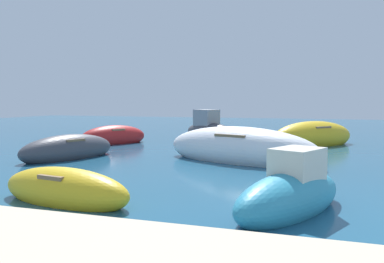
# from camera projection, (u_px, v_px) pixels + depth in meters

# --- Properties ---
(moored_boat_0) EXTENTS (4.30, 4.43, 1.45)m
(moored_boat_0) POSITION_uv_depth(u_px,v_px,m) (313.00, 137.00, 18.07)
(moored_boat_0) COLOR gold
(moored_boat_0) RESTS_ON ground
(moored_boat_3) EXTENTS (2.84, 3.56, 1.14)m
(moored_boat_3) POSITION_uv_depth(u_px,v_px,m) (114.00, 137.00, 18.87)
(moored_boat_3) COLOR #B21E1E
(moored_boat_3) RESTS_ON ground
(moored_boat_4) EXTENTS (5.92, 3.48, 1.53)m
(moored_boat_4) POSITION_uv_depth(u_px,v_px,m) (240.00, 149.00, 13.28)
(moored_boat_4) COLOR white
(moored_boat_4) RESTS_ON ground
(moored_boat_6) EXTENTS (2.41, 3.93, 1.11)m
(moored_boat_6) POSITION_uv_depth(u_px,v_px,m) (68.00, 150.00, 14.00)
(moored_boat_6) COLOR #3F3F47
(moored_boat_6) RESTS_ON ground
(moored_boat_7) EXTENTS (3.82, 3.29, 1.82)m
(moored_boat_7) POSITION_uv_depth(u_px,v_px,m) (209.00, 130.00, 21.59)
(moored_boat_7) COLOR #3F3F47
(moored_boat_7) RESTS_ON ground
(moored_boat_8) EXTENTS (2.33, 3.36, 1.39)m
(moored_boat_8) POSITION_uv_depth(u_px,v_px,m) (291.00, 194.00, 7.24)
(moored_boat_8) COLOR teal
(moored_boat_8) RESTS_ON ground
(moored_boat_9) EXTENTS (3.27, 1.50, 0.92)m
(moored_boat_9) POSITION_uv_depth(u_px,v_px,m) (65.00, 190.00, 7.94)
(moored_boat_9) COLOR gold
(moored_boat_9) RESTS_ON ground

